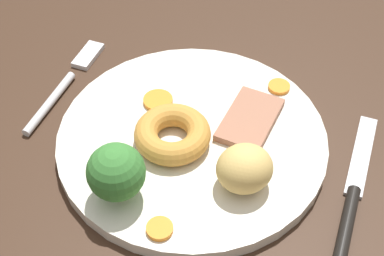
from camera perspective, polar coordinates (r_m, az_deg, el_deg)
dining_table at (r=57.35cm, az=2.20°, el=-4.02°), size 120.00×84.00×3.60cm
dinner_plate at (r=56.42cm, az=-0.00°, el=-1.17°), size 26.73×26.73×1.40cm
meat_slice_main at (r=57.08cm, az=5.85°, el=0.86°), size 5.13×8.04×0.80cm
yorkshire_pudding at (r=54.44cm, az=-1.98°, el=-0.62°), size 7.45×7.45×2.31cm
roast_potato_left at (r=50.58cm, az=5.32°, el=-4.09°), size 7.03×6.98×4.33cm
carrot_coin_front at (r=61.20cm, az=8.75°, el=4.13°), size 2.33×2.33×0.41cm
carrot_coin_back at (r=59.03cm, az=-3.44°, el=2.77°), size 3.08×3.08×0.46cm
carrot_coin_side at (r=49.08cm, az=-3.27°, el=-10.08°), size 2.35×2.35×0.47cm
broccoli_floret at (r=49.27cm, az=-7.65°, el=-4.45°), size 5.20×5.20×5.79cm
fork at (r=64.45cm, az=-12.43°, el=4.64°), size 2.09×15.28×0.90cm
knife at (r=54.28cm, az=15.83°, el=-6.81°), size 2.10×18.54×1.20cm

